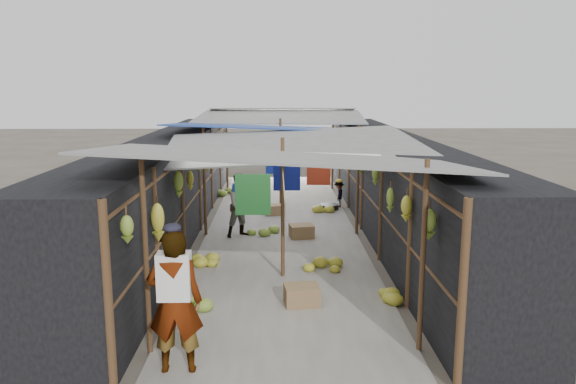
{
  "coord_description": "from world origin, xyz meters",
  "views": [
    {
      "loc": [
        -0.1,
        -6.99,
        3.51
      ],
      "look_at": [
        0.14,
        4.91,
        1.25
      ],
      "focal_mm": 35.0,
      "sensor_mm": 36.0,
      "label": 1
    }
  ],
  "objects": [
    {
      "name": "aisle_slab",
      "position": [
        0.0,
        6.5,
        0.01
      ],
      "size": [
        3.6,
        16.0,
        0.02
      ],
      "primitive_type": "cube",
      "color": "#9E998E",
      "rests_on": "ground"
    },
    {
      "name": "shopper_blue",
      "position": [
        -0.94,
        5.86,
        0.75
      ],
      "size": [
        0.91,
        0.85,
        1.5
      ],
      "primitive_type": "imported",
      "rotation": [
        0.0,
        0.0,
        0.49
      ],
      "color": "#2055A0",
      "rests_on": "ground"
    },
    {
      "name": "market_canopy",
      "position": [
        0.03,
        6.81,
        2.41
      ],
      "size": [
        5.62,
        15.2,
        2.77
      ],
      "color": "brown",
      "rests_on": "ground"
    },
    {
      "name": "hanging_bananas",
      "position": [
        0.06,
        6.47,
        1.67
      ],
      "size": [
        3.96,
        13.95,
        0.83
      ],
      "color": "olive",
      "rests_on": "ground"
    },
    {
      "name": "crate_near",
      "position": [
        0.29,
        1.62,
        0.16
      ],
      "size": [
        0.6,
        0.5,
        0.33
      ],
      "primitive_type": "cube",
      "rotation": [
        0.0,
        0.0,
        0.12
      ],
      "color": "#916E4A",
      "rests_on": "ground"
    },
    {
      "name": "stall_right",
      "position": [
        2.7,
        6.5,
        1.15
      ],
      "size": [
        1.4,
        15.0,
        2.3
      ],
      "primitive_type": "cube",
      "color": "black",
      "rests_on": "ground"
    },
    {
      "name": "vendor_elderly",
      "position": [
        -1.35,
        -0.5,
        0.92
      ],
      "size": [
        0.69,
        0.47,
        1.83
      ],
      "primitive_type": "imported",
      "rotation": [
        0.0,
        0.0,
        3.19
      ],
      "color": "white",
      "rests_on": "ground"
    },
    {
      "name": "ground",
      "position": [
        0.0,
        0.0,
        0.0
      ],
      "size": [
        80.0,
        80.0,
        0.0
      ],
      "primitive_type": "plane",
      "color": "#6B6356",
      "rests_on": "ground"
    },
    {
      "name": "vendor_seated",
      "position": [
        1.7,
        9.01,
        0.39
      ],
      "size": [
        0.36,
        0.54,
        0.79
      ],
      "primitive_type": "imported",
      "rotation": [
        0.0,
        0.0,
        -1.71
      ],
      "color": "#534C48",
      "rests_on": "ground"
    },
    {
      "name": "floor_bananas",
      "position": [
        -0.37,
        4.83,
        0.15
      ],
      "size": [
        3.92,
        9.93,
        0.35
      ],
      "color": "olive",
      "rests_on": "ground"
    },
    {
      "name": "stall_left",
      "position": [
        -2.7,
        6.5,
        1.15
      ],
      "size": [
        1.4,
        15.0,
        2.3
      ],
      "primitive_type": "cube",
      "color": "black",
      "rests_on": "ground"
    },
    {
      "name": "black_basin",
      "position": [
        1.39,
        8.72,
        0.08
      ],
      "size": [
        0.55,
        0.55,
        0.16
      ],
      "primitive_type": "cylinder",
      "color": "black",
      "rests_on": "ground"
    },
    {
      "name": "crate_back",
      "position": [
        -0.2,
        8.06,
        0.15
      ],
      "size": [
        0.54,
        0.48,
        0.29
      ],
      "primitive_type": "cube",
      "rotation": [
        0.0,
        0.0,
        0.26
      ],
      "color": "#916E4A",
      "rests_on": "ground"
    },
    {
      "name": "crate_mid",
      "position": [
        0.47,
        5.68,
        0.16
      ],
      "size": [
        0.6,
        0.52,
        0.32
      ],
      "primitive_type": "cube",
      "rotation": [
        0.0,
        0.0,
        0.17
      ],
      "color": "#916E4A",
      "rests_on": "ground"
    }
  ]
}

